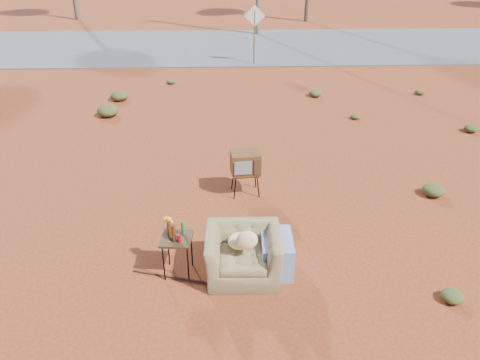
{
  "coord_description": "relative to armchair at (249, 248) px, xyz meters",
  "views": [
    {
      "loc": [
        0.32,
        -6.21,
        4.83
      ],
      "look_at": [
        0.58,
        1.12,
        0.8
      ],
      "focal_mm": 35.0,
      "sensor_mm": 36.0,
      "label": 1
    }
  ],
  "objects": [
    {
      "name": "ground",
      "position": [
        -0.67,
        0.45,
        -0.47
      ],
      "size": [
        140.0,
        140.0,
        0.0
      ],
      "primitive_type": "plane",
      "color": "#913B1D",
      "rests_on": "ground"
    },
    {
      "name": "highway",
      "position": [
        -0.67,
        15.45,
        -0.45
      ],
      "size": [
        140.0,
        7.0,
        0.04
      ],
      "primitive_type": "cube",
      "color": "#565659",
      "rests_on": "ground"
    },
    {
      "name": "armchair",
      "position": [
        0.0,
        0.0,
        0.0
      ],
      "size": [
        1.35,
        0.85,
        1.0
      ],
      "rotation": [
        0.0,
        0.0,
        -0.02
      ],
      "color": "olive",
      "rests_on": "ground"
    },
    {
      "name": "tv_unit",
      "position": [
        0.05,
        2.47,
        0.21
      ],
      "size": [
        0.61,
        0.51,
        0.91
      ],
      "rotation": [
        0.0,
        0.0,
        0.1
      ],
      "color": "black",
      "rests_on": "ground"
    },
    {
      "name": "side_table",
      "position": [
        -1.13,
        0.06,
        0.23
      ],
      "size": [
        0.5,
        0.5,
        0.94
      ],
      "rotation": [
        0.0,
        0.0,
        -0.09
      ],
      "color": "#372514",
      "rests_on": "ground"
    },
    {
      "name": "rusty_bar",
      "position": [
        -1.19,
        -0.1,
        -0.45
      ],
      "size": [
        1.3,
        0.39,
        0.04
      ],
      "primitive_type": "cylinder",
      "rotation": [
        0.0,
        1.57,
        -0.27
      ],
      "color": "#4D1F14",
      "rests_on": "ground"
    },
    {
      "name": "road_sign",
      "position": [
        0.83,
        12.45,
        1.04
      ],
      "size": [
        0.78,
        0.06,
        2.19
      ],
      "color": "brown",
      "rests_on": "ground"
    },
    {
      "name": "scrub_patch",
      "position": [
        -1.49,
        4.86,
        -0.33
      ],
      "size": [
        17.49,
        8.07,
        0.33
      ],
      "color": "#464A20",
      "rests_on": "ground"
    }
  ]
}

